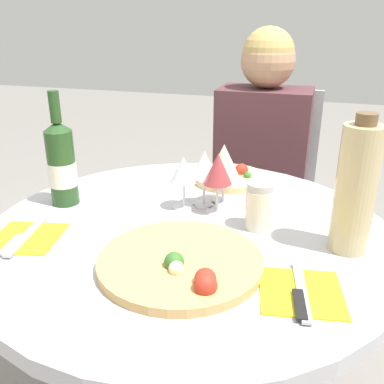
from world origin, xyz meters
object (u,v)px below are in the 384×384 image
Objects in this scene: seated_diner at (257,192)px; tall_carafe at (356,189)px; pizza_large at (181,262)px; dining_table at (188,270)px; wine_bottle at (62,164)px; chair_behind_diner at (261,202)px.

seated_diner is 3.93× the size of tall_carafe.
tall_carafe reaches higher than pizza_large.
dining_table is at bearing 103.48° from pizza_large.
wine_bottle is at bearing 173.56° from dining_table.
wine_bottle is (-0.42, -0.86, 0.42)m from chair_behind_diner.
dining_table is 0.45m from tall_carafe.
dining_table is 0.92m from chair_behind_diner.
wine_bottle is 0.73m from tall_carafe.
pizza_large reaches higher than dining_table.
pizza_large is at bearing -76.52° from dining_table.
pizza_large is 1.13× the size of tall_carafe.
wine_bottle is 1.01× the size of tall_carafe.
seated_diner reaches higher than dining_table.
wine_bottle is (-0.36, 0.04, 0.24)m from dining_table.
tall_carafe reaches higher than chair_behind_diner.
dining_table is 0.22m from pizza_large.
dining_table is 0.44m from wine_bottle.
seated_diner reaches higher than tall_carafe.
seated_diner is at bearing 89.11° from pizza_large.
chair_behind_diner is 2.72× the size of pizza_large.
seated_diner is at bearing 59.31° from wine_bottle.
tall_carafe is (0.31, -0.74, 0.34)m from seated_diner.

